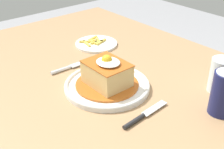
% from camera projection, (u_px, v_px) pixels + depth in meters
% --- Properties ---
extents(dining_table, '(1.32, 0.89, 0.76)m').
position_uv_depth(dining_table, '(113.00, 104.00, 1.01)').
color(dining_table, '#A87F56').
rests_on(dining_table, ground_plane).
extents(main_plate, '(0.26, 0.26, 0.02)m').
position_uv_depth(main_plate, '(107.00, 85.00, 0.90)').
color(main_plate, white).
rests_on(main_plate, dining_table).
extents(sandwich_meal, '(0.19, 0.19, 0.10)m').
position_uv_depth(sandwich_meal, '(107.00, 74.00, 0.88)').
color(sandwich_meal, '#B75B1E').
rests_on(sandwich_meal, main_plate).
extents(fork, '(0.02, 0.14, 0.01)m').
position_uv_depth(fork, '(66.00, 68.00, 1.00)').
color(fork, silver).
rests_on(fork, dining_table).
extents(knife, '(0.03, 0.17, 0.01)m').
position_uv_depth(knife, '(140.00, 117.00, 0.77)').
color(knife, '#262628').
rests_on(knife, dining_table).
extents(soda_can, '(0.07, 0.07, 0.12)m').
position_uv_depth(soda_can, '(224.00, 93.00, 0.76)').
color(soda_can, '#191E51').
rests_on(soda_can, dining_table).
extents(drinking_glass, '(0.07, 0.07, 0.10)m').
position_uv_depth(drinking_glass, '(220.00, 78.00, 0.87)').
color(drinking_glass, '#3F2314').
rests_on(drinking_glass, dining_table).
extents(side_plate_fries, '(0.17, 0.17, 0.02)m').
position_uv_depth(side_plate_fries, '(96.00, 44.00, 1.19)').
color(side_plate_fries, white).
rests_on(side_plate_fries, dining_table).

